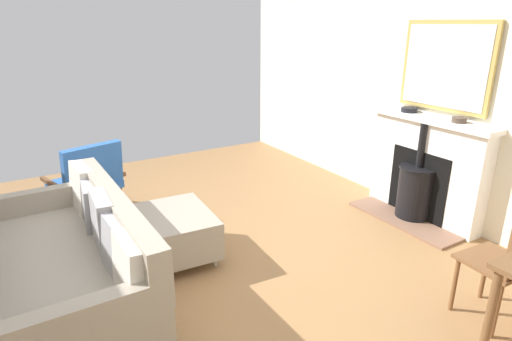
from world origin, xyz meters
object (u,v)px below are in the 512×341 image
dining_chair_near_fireplace (510,259)px  mantel_bowl_near (409,109)px  sofa (79,260)px  armchair_accent (88,178)px  mantel_bowl_far (459,120)px  ottoman (177,230)px  fireplace (423,175)px

dining_chair_near_fireplace → mantel_bowl_near: bearing=-119.4°
sofa → armchair_accent: armchair_accent is taller
mantel_bowl_far → ottoman: mantel_bowl_far is taller
mantel_bowl_near → dining_chair_near_fireplace: mantel_bowl_near is taller
sofa → dining_chair_near_fireplace: 2.94m
mantel_bowl_near → armchair_accent: 3.41m
mantel_bowl_near → sofa: (3.35, -0.00, -0.75)m
fireplace → dining_chair_near_fireplace: 1.70m
mantel_bowl_near → dining_chair_near_fireplace: 2.05m
mantel_bowl_far → armchair_accent: mantel_bowl_far is taller
mantel_bowl_far → dining_chair_near_fireplace: (0.96, 1.13, -0.60)m
armchair_accent → dining_chair_near_fireplace: (-2.03, 3.19, 0.06)m
sofa → ottoman: sofa is taller
sofa → ottoman: 0.88m
fireplace → mantel_bowl_near: 0.69m
ottoman → fireplace: bearing=167.5°
fireplace → sofa: size_ratio=0.70×
ottoman → dining_chair_near_fireplace: size_ratio=0.94×
mantel_bowl_far → fireplace: bearing=-85.8°
armchair_accent → dining_chair_near_fireplace: dining_chair_near_fireplace is taller
sofa → armchair_accent: (-0.35, -1.48, 0.09)m
ottoman → dining_chair_near_fireplace: dining_chair_near_fireplace is taller
mantel_bowl_far → dining_chair_near_fireplace: 1.60m
fireplace → mantel_bowl_near: mantel_bowl_near is taller
fireplace → dining_chair_near_fireplace: bearing=56.5°
mantel_bowl_far → sofa: 3.48m
mantel_bowl_far → ottoman: bearing=-18.5°
ottoman → mantel_bowl_far: bearing=161.5°
mantel_bowl_near → ottoman: size_ratio=0.21×
mantel_bowl_near → mantel_bowl_far: (0.00, 0.58, 0.00)m
mantel_bowl_far → ottoman: 2.78m
fireplace → mantel_bowl_near: bearing=-94.2°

